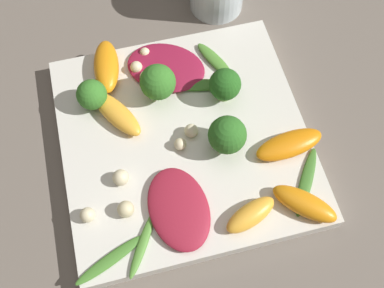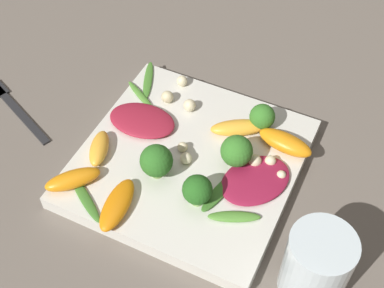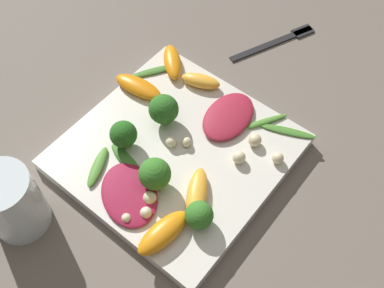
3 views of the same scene
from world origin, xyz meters
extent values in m
plane|color=#6B6056|center=(0.00, 0.00, 0.00)|extent=(2.40, 2.40, 0.00)
cube|color=silver|center=(0.00, 0.00, 0.01)|extent=(0.28, 0.28, 0.02)
cylinder|color=silver|center=(0.20, -0.09, 0.05)|extent=(0.07, 0.07, 0.10)
cube|color=#262628|center=(-0.27, -0.02, 0.00)|extent=(0.15, 0.07, 0.01)
cube|color=#262628|center=(-0.33, 0.01, 0.00)|extent=(0.04, 0.03, 0.01)
ellipsoid|color=maroon|center=(-0.08, 0.03, 0.03)|extent=(0.10, 0.07, 0.01)
ellipsoid|color=maroon|center=(0.09, 0.00, 0.03)|extent=(0.11, 0.12, 0.01)
ellipsoid|color=#FCAD33|center=(0.04, 0.07, 0.03)|extent=(0.08, 0.06, 0.02)
ellipsoid|color=orange|center=(0.11, 0.07, 0.03)|extent=(0.08, 0.04, 0.02)
ellipsoid|color=#FCAD33|center=(-0.11, -0.04, 0.03)|extent=(0.04, 0.06, 0.02)
ellipsoid|color=orange|center=(-0.04, -0.11, 0.03)|extent=(0.04, 0.08, 0.02)
ellipsoid|color=orange|center=(-0.11, -0.10, 0.03)|extent=(0.07, 0.07, 0.02)
cylinder|color=#7A9E51|center=(0.07, 0.09, 0.03)|extent=(0.01, 0.01, 0.01)
sphere|color=#387A28|center=(0.07, 0.09, 0.04)|extent=(0.04, 0.04, 0.04)
cylinder|color=#7A9E51|center=(-0.02, -0.04, 0.03)|extent=(0.02, 0.02, 0.02)
sphere|color=#2D6B23|center=(-0.02, -0.04, 0.05)|extent=(0.04, 0.04, 0.04)
cylinder|color=#84AD5B|center=(0.04, -0.06, 0.03)|extent=(0.02, 0.02, 0.02)
sphere|color=#26601E|center=(0.04, -0.06, 0.05)|extent=(0.04, 0.04, 0.04)
cylinder|color=#7A9E51|center=(0.06, 0.02, 0.03)|extent=(0.01, 0.01, 0.02)
sphere|color=#387A28|center=(0.06, 0.02, 0.05)|extent=(0.04, 0.04, 0.04)
ellipsoid|color=#47842D|center=(-0.12, 0.10, 0.02)|extent=(0.04, 0.08, 0.00)
ellipsoid|color=#518E33|center=(0.09, -0.06, 0.03)|extent=(0.06, 0.04, 0.01)
ellipsoid|color=#3D7528|center=(0.06, -0.04, 0.02)|extent=(0.03, 0.07, 0.01)
ellipsoid|color=#518E33|center=(-0.11, 0.07, 0.02)|extent=(0.07, 0.05, 0.01)
ellipsoid|color=#3D7528|center=(-0.09, -0.11, 0.02)|extent=(0.08, 0.06, 0.00)
sphere|color=beige|center=(-0.07, 0.08, 0.03)|extent=(0.02, 0.02, 0.02)
sphere|color=beige|center=(-0.07, 0.12, 0.03)|extent=(0.02, 0.02, 0.02)
sphere|color=beige|center=(0.00, -0.01, 0.03)|extent=(0.02, 0.02, 0.02)
sphere|color=beige|center=(0.12, 0.02, 0.03)|extent=(0.01, 0.01, 0.01)
sphere|color=beige|center=(-0.04, 0.08, 0.03)|extent=(0.02, 0.02, 0.02)
sphere|color=beige|center=(-0.01, 0.01, 0.03)|extent=(0.01, 0.01, 0.01)
sphere|color=beige|center=(0.08, 0.03, 0.03)|extent=(0.02, 0.02, 0.02)
sphere|color=beige|center=(0.10, 0.04, 0.03)|extent=(0.01, 0.01, 0.01)
camera|label=1|loc=(-0.22, 0.05, 0.48)|focal=42.00mm
camera|label=2|loc=(0.19, -0.39, 0.57)|focal=50.00mm
camera|label=3|loc=(0.25, 0.23, 0.54)|focal=42.00mm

